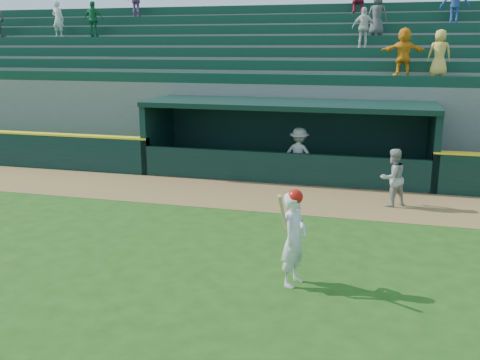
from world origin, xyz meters
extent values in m
plane|color=#204912|center=(0.00, 0.00, 0.00)|extent=(120.00, 120.00, 0.00)
cube|color=olive|center=(0.00, 4.90, 0.01)|extent=(40.00, 3.00, 0.01)
imported|color=#9A9A95|center=(3.38, 4.87, 0.79)|extent=(0.97, 0.95, 1.58)
imported|color=#ACACA6|center=(0.51, 7.04, 0.86)|extent=(1.22, 0.85, 1.72)
cube|color=slate|center=(0.00, 7.70, 0.02)|extent=(9.00, 2.60, 0.04)
cube|color=black|center=(-4.60, 7.70, 1.15)|extent=(0.20, 2.60, 2.30)
cube|color=black|center=(4.60, 7.70, 1.15)|extent=(0.20, 2.60, 2.30)
cube|color=black|center=(0.00, 9.00, 1.15)|extent=(9.40, 0.20, 2.30)
cube|color=black|center=(0.00, 7.70, 2.38)|extent=(9.40, 2.80, 0.16)
cube|color=black|center=(0.00, 6.48, 0.50)|extent=(9.00, 0.16, 1.00)
cube|color=brown|center=(0.00, 8.50, 0.25)|extent=(8.40, 0.45, 0.10)
cube|color=slate|center=(0.00, 9.53, 1.46)|extent=(34.00, 0.85, 2.91)
cube|color=#0F3828|center=(0.00, 9.41, 3.09)|extent=(34.00, 0.60, 0.36)
cube|color=slate|center=(0.00, 10.38, 1.68)|extent=(34.00, 0.85, 3.36)
cube|color=#0F3828|center=(0.00, 10.26, 3.54)|extent=(34.00, 0.60, 0.36)
cube|color=slate|center=(0.00, 11.22, 1.91)|extent=(34.00, 0.85, 3.81)
cube|color=#0F3828|center=(0.00, 11.11, 3.99)|extent=(34.00, 0.60, 0.36)
cube|color=slate|center=(0.00, 12.07, 2.13)|extent=(34.00, 0.85, 4.26)
cube|color=#0F3828|center=(0.00, 11.96, 4.44)|extent=(34.00, 0.60, 0.36)
cube|color=slate|center=(0.00, 12.93, 2.35)|extent=(34.00, 0.85, 4.71)
cube|color=#0F3828|center=(0.00, 12.81, 4.89)|extent=(34.00, 0.60, 0.36)
cube|color=slate|center=(0.00, 13.78, 2.58)|extent=(34.00, 0.85, 5.16)
cube|color=#0F3828|center=(0.00, 13.66, 5.34)|extent=(34.00, 0.60, 0.36)
cube|color=slate|center=(0.00, 14.62, 2.80)|extent=(34.00, 0.85, 5.61)
cube|color=#0F3828|center=(0.00, 14.51, 5.79)|extent=(34.00, 0.60, 0.36)
cube|color=slate|center=(0.00, 15.20, 2.80)|extent=(34.50, 0.30, 5.61)
imported|color=silver|center=(2.16, 11.12, 4.89)|extent=(0.86, 0.38, 1.44)
imported|color=#E3B450|center=(4.69, 9.43, 4.02)|extent=(0.77, 0.55, 1.49)
imported|color=orange|center=(3.56, 9.43, 4.05)|extent=(1.50, 0.69, 1.55)
imported|color=silver|center=(-11.05, 11.97, 5.38)|extent=(0.58, 0.40, 1.52)
imported|color=navy|center=(5.40, 12.83, 5.89)|extent=(1.10, 0.68, 1.65)
imported|color=#464646|center=(2.59, 11.97, 5.37)|extent=(0.82, 0.62, 1.50)
imported|color=#186F3C|center=(-9.32, 11.97, 5.36)|extent=(0.90, 0.43, 1.49)
imported|color=silver|center=(1.61, -0.69, 0.86)|extent=(0.58, 0.72, 1.72)
sphere|color=red|center=(1.61, -0.69, 1.65)|extent=(0.27, 0.27, 0.27)
cylinder|color=#D2B586|center=(1.43, -0.91, 1.42)|extent=(0.13, 0.53, 0.76)
camera|label=1|loc=(2.99, -9.65, 4.21)|focal=40.00mm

